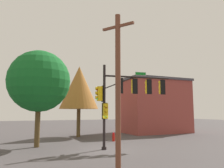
# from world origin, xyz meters

# --- Properties ---
(ground_plane) EXTENTS (120.00, 120.00, 0.00)m
(ground_plane) POSITION_xyz_m (0.00, 0.00, 0.00)
(ground_plane) COLOR #484243
(signal_pole_assembly) EXTENTS (6.17, 1.31, 6.37)m
(signal_pole_assembly) POSITION_xyz_m (1.66, -0.23, 4.19)
(signal_pole_assembly) COLOR black
(signal_pole_assembly) RESTS_ON ground_plane
(utility_pole) EXTENTS (1.07, 1.58, 7.62)m
(utility_pole) POSITION_xyz_m (-1.73, -6.13, 3.96)
(utility_pole) COLOR brown
(utility_pole) RESTS_ON ground_plane
(fire_hydrant) EXTENTS (0.33, 0.24, 0.83)m
(fire_hydrant) POSITION_xyz_m (2.58, 4.04, 0.41)
(fire_hydrant) COLOR red
(fire_hydrant) RESTS_ON ground_plane
(tree_near) EXTENTS (5.01, 5.01, 7.77)m
(tree_near) POSITION_xyz_m (-4.46, 3.19, 5.25)
(tree_near) COLOR #513D21
(tree_near) RESTS_ON ground_plane
(tree_mid) EXTENTS (4.38, 4.38, 7.97)m
(tree_mid) POSITION_xyz_m (0.51, 9.06, 5.51)
(tree_mid) COLOR brown
(tree_mid) RESTS_ON ground_plane
(brick_building) EXTENTS (8.80, 5.91, 7.19)m
(brick_building) POSITION_xyz_m (11.36, 10.07, 3.61)
(brick_building) COLOR #963E39
(brick_building) RESTS_ON ground_plane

